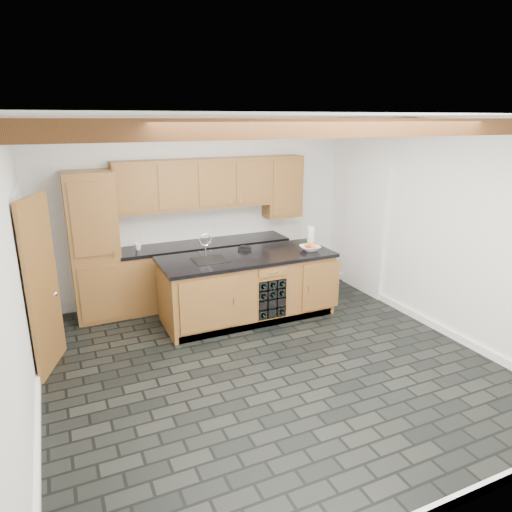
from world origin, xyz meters
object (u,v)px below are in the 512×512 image
(kitchen_scale, at_px, (244,248))
(fruit_bowl, at_px, (310,248))
(island, at_px, (248,287))
(paper_towel, at_px, (311,236))

(kitchen_scale, relative_size, fruit_bowl, 0.72)
(fruit_bowl, bearing_deg, island, 171.36)
(island, xyz_separation_m, kitchen_scale, (0.07, 0.29, 0.49))
(kitchen_scale, distance_m, fruit_bowl, 0.96)
(island, relative_size, paper_towel, 9.06)
(island, height_order, kitchen_scale, kitchen_scale)
(island, distance_m, fruit_bowl, 1.06)
(fruit_bowl, relative_size, paper_towel, 1.06)
(kitchen_scale, relative_size, paper_towel, 0.76)
(island, relative_size, fruit_bowl, 8.52)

